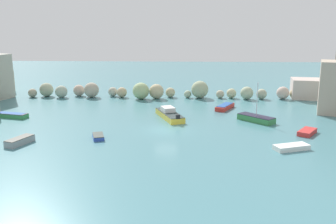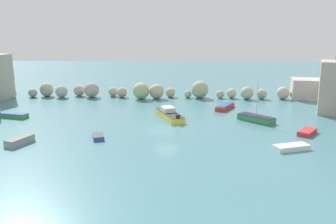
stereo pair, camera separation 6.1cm
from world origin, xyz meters
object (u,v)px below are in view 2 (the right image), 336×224
moored_boat_3 (307,132)px  moored_boat_0 (291,147)px  moored_boat_5 (11,115)px  moored_boat_6 (256,118)px  moored_boat_7 (225,107)px  moored_boat_2 (20,141)px  moored_boat_4 (169,114)px  moored_boat_1 (98,136)px

moored_boat_3 → moored_boat_0: bearing=4.2°
moored_boat_3 → moored_boat_5: (-36.06, 5.99, 0.07)m
moored_boat_0 → moored_boat_6: size_ratio=0.75×
moored_boat_3 → moored_boat_5: moored_boat_5 is taller
moored_boat_0 → moored_boat_7: 18.39m
moored_boat_0 → moored_boat_2: 27.07m
moored_boat_5 → moored_boat_6: (31.41, -0.61, 0.08)m
moored_boat_5 → moored_boat_4: bearing=15.3°
moored_boat_5 → moored_boat_6: 31.41m
moored_boat_2 → moored_boat_6: (25.57, 10.37, 0.05)m
moored_boat_3 → moored_boat_7: (-7.84, 12.34, 0.07)m
moored_boat_7 → moored_boat_5: bearing=-51.0°
moored_boat_2 → moored_boat_7: size_ratio=0.76×
moored_boat_4 → moored_boat_7: (7.69, 5.66, -0.17)m
moored_boat_0 → moored_boat_7: (-4.69, 17.78, 0.08)m
moored_boat_7 → moored_boat_6: bearing=51.0°
moored_boat_5 → moored_boat_6: bearing=12.2°
moored_boat_4 → moored_boat_7: moored_boat_4 is taller
moored_boat_1 → moored_boat_2: bearing=90.2°
moored_boat_1 → moored_boat_6: (18.06, 8.06, 0.17)m
moored_boat_4 → moored_boat_6: (10.88, -1.30, -0.09)m
moored_boat_2 → moored_boat_5: 12.43m
moored_boat_4 → moored_boat_6: bearing=-117.4°
moored_boat_3 → moored_boat_4: 16.91m
moored_boat_0 → moored_boat_2: (-27.07, 0.46, 0.11)m
moored_boat_3 → moored_boat_6: (-4.65, 5.38, 0.15)m
moored_boat_4 → moored_boat_0: bearing=-155.0°
moored_boat_7 → moored_boat_1: bearing=-18.4°
moored_boat_1 → moored_boat_5: 15.91m
moored_boat_3 → moored_boat_2: bearing=-46.4°
moored_boat_6 → moored_boat_2: bearing=-112.0°
moored_boat_0 → moored_boat_6: (-1.50, 10.83, 0.15)m
moored_boat_1 → moored_boat_4: size_ratio=0.36×
moored_boat_0 → moored_boat_6: moored_boat_6 is taller
moored_boat_4 → moored_boat_5: 20.54m
moored_boat_5 → moored_boat_7: (28.22, 6.35, 0.00)m
moored_boat_0 → moored_boat_7: moored_boat_7 is taller
moored_boat_0 → moored_boat_3: size_ratio=1.17×
moored_boat_0 → moored_boat_3: moored_boat_3 is taller
moored_boat_0 → moored_boat_1: 19.76m
moored_boat_2 → moored_boat_4: bearing=149.2°
moored_boat_2 → moored_boat_6: 27.59m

